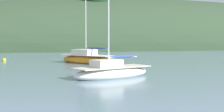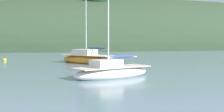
# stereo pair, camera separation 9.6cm
# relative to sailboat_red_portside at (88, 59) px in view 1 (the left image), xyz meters

# --- Properties ---
(far_shoreline_hill) EXTENTS (150.00, 36.00, 27.53)m
(far_shoreline_hill) POSITION_rel_sailboat_red_portside_xyz_m (25.37, 42.66, -0.38)
(far_shoreline_hill) COLOR #2D422B
(far_shoreline_hill) RESTS_ON ground
(sailboat_red_portside) EXTENTS (6.18, 7.48, 10.83)m
(sailboat_red_portside) POSITION_rel_sailboat_red_portside_xyz_m (0.00, 0.00, 0.00)
(sailboat_red_portside) COLOR orange
(sailboat_red_portside) RESTS_ON ground
(sailboat_grey_yawl) EXTENTS (6.46, 4.11, 7.79)m
(sailboat_grey_yawl) POSITION_rel_sailboat_red_portside_xyz_m (-1.14, -12.61, -0.06)
(sailboat_grey_yawl) COLOR white
(sailboat_grey_yawl) RESTS_ON ground
(mooring_buoy_outer) EXTENTS (0.44, 0.44, 0.54)m
(mooring_buoy_outer) POSITION_rel_sailboat_red_portside_xyz_m (-8.64, 6.12, -0.32)
(mooring_buoy_outer) COLOR yellow
(mooring_buoy_outer) RESTS_ON ground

